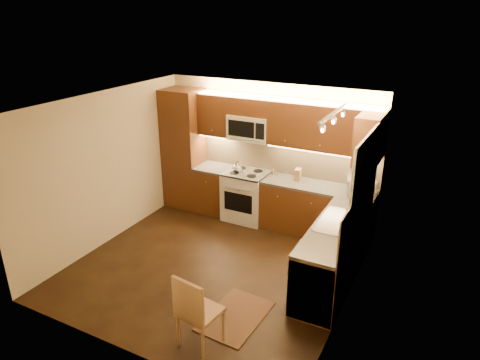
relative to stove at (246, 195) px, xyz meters
The scene contains 37 objects.
floor 1.76m from the stove, 79.85° to the right, with size 4.00×4.00×0.01m, color black.
ceiling 2.66m from the stove, 79.85° to the right, with size 4.00×4.00×0.01m, color beige.
wall_back 0.91m from the stove, 47.29° to the left, with size 4.00×0.01×2.50m, color #C8B992.
wall_front 3.77m from the stove, 85.33° to the right, with size 4.00×0.01×2.50m, color #C8B992.
wall_left 2.51m from the stove, 135.42° to the right, with size 0.01×4.00×2.50m, color #C8B992.
wall_right 2.95m from the stove, 36.06° to the right, with size 0.01×4.00×2.50m, color #C8B992.
pantry 1.52m from the stove, behind, with size 0.70×0.60×2.30m, color #4C2610.
base_cab_back_left 0.69m from the stove, behind, with size 0.62×0.60×0.86m, color #4C2610.
counter_back_left 0.81m from the stove, behind, with size 0.62×0.60×0.04m, color #393734.
base_cab_back_right 1.34m from the stove, ahead, with size 1.92×0.60×0.86m, color #4C2610.
counter_back_right 1.40m from the stove, ahead, with size 1.92×0.60×0.04m, color #393734.
base_cab_right 2.37m from the stove, 32.52° to the right, with size 0.60×2.00×0.86m, color #4C2610.
counter_right 2.41m from the stove, 32.52° to the right, with size 0.60×2.00×0.04m, color #393734.
dishwasher 2.81m from the stove, 44.64° to the right, with size 0.58×0.60×0.84m, color silver.
backsplash_back 1.03m from the stove, 25.86° to the left, with size 3.30×0.02×0.60m, color tan.
backsplash_right 2.72m from the stove, 29.11° to the right, with size 0.02×2.00×0.60m, color tan.
upper_cab_back_left 1.58m from the stove, 167.74° to the left, with size 0.62×0.35×0.75m, color #4C2610.
upper_cab_back_right 1.95m from the stove, ahead, with size 1.92×0.35×0.75m, color #4C2610.
upper_cab_bridge 1.64m from the stove, 90.00° to the left, with size 0.76×0.35×0.31m, color #4C2610.
upper_cab_right_corner 2.57m from the stove, ahead, with size 0.35×0.50×0.75m, color #4C2610.
stove is the anchor object (origin of this frame).
microwave 1.27m from the stove, 90.00° to the left, with size 0.76×0.38×0.44m, color silver, non-canonical shape.
window_frame 2.79m from the stove, 26.21° to the right, with size 0.03×1.44×1.24m, color silver.
window_blinds 2.77m from the stove, 26.41° to the right, with size 0.02×1.36×1.16m, color silver.
sink 2.35m from the stove, 29.36° to the right, with size 0.52×0.86×0.15m, color silver, non-canonical shape.
faucet 2.52m from the stove, 27.30° to the right, with size 0.20×0.04×0.30m, color silver, non-canonical shape.
track_light_bar 3.01m from the stove, 34.57° to the right, with size 0.04×1.20×0.03m, color silver.
kettle 0.59m from the stove, 156.96° to the right, with size 0.18×0.18×0.21m, color silver, non-canonical shape.
toaster_oven 2.12m from the stove, ahead, with size 0.45×0.33×0.27m, color silver.
knife_block 1.09m from the stove, ahead, with size 0.09×0.15×0.21m, color #986445.
spice_jar_a 0.74m from the stove, 14.22° to the left, with size 0.04×0.04×0.10m, color silver.
spice_jar_b 0.68m from the stove, 21.07° to the left, with size 0.04×0.04×0.10m, color brown.
spice_jar_c 0.86m from the stove, 21.88° to the left, with size 0.04×0.04×0.09m, color silver.
spice_jar_d 1.02m from the stove, 17.28° to the left, with size 0.05×0.05×0.09m, color olive.
soap_bottle 2.24m from the stove, 13.50° to the right, with size 0.09×0.09×0.19m, color #B3B3B7.
rug 2.85m from the stove, 66.22° to the right, with size 0.66×0.99×0.01m, color black.
dining_chair 3.34m from the stove, 72.57° to the right, with size 0.43×0.43×0.97m, color #986445, non-canonical shape.
Camera 1 is at (2.96, -4.90, 3.70)m, focal length 32.58 mm.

